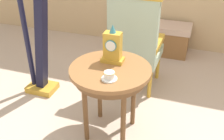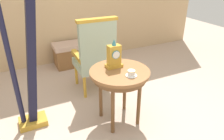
{
  "view_description": "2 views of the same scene",
  "coord_description": "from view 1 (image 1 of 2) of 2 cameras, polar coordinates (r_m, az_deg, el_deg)",
  "views": [
    {
      "loc": [
        0.62,
        -1.69,
        1.76
      ],
      "look_at": [
        -0.01,
        0.2,
        0.6
      ],
      "focal_mm": 42.33,
      "sensor_mm": 36.0,
      "label": 1
    },
    {
      "loc": [
        -1.01,
        -1.81,
        1.75
      ],
      "look_at": [
        -0.05,
        0.17,
        0.67
      ],
      "focal_mm": 34.43,
      "sensor_mm": 36.0,
      "label": 2
    }
  ],
  "objects": [
    {
      "name": "armchair",
      "position": [
        2.88,
        4.98,
        6.0
      ],
      "size": [
        0.56,
        0.54,
        1.14
      ],
      "color": "#9EB299",
      "rests_on": "ground"
    },
    {
      "name": "side_table",
      "position": [
        2.22,
        -0.37,
        -1.42
      ],
      "size": [
        0.69,
        0.69,
        0.69
      ],
      "color": "brown",
      "rests_on": "ground"
    },
    {
      "name": "window_bench",
      "position": [
        3.99,
        9.7,
        6.95
      ],
      "size": [
        0.94,
        0.4,
        0.44
      ],
      "color": "#CCA893",
      "rests_on": "ground"
    },
    {
      "name": "teacup_left",
      "position": [
        2.01,
        -0.6,
        -1.28
      ],
      "size": [
        0.12,
        0.12,
        0.07
      ],
      "color": "white",
      "rests_on": "side_table"
    },
    {
      "name": "harp",
      "position": [
        2.88,
        -15.94,
        7.21
      ],
      "size": [
        0.4,
        0.24,
        1.73
      ],
      "color": "gold",
      "rests_on": "ground"
    },
    {
      "name": "ground_plane",
      "position": [
        2.52,
        -1.25,
        -14.24
      ],
      "size": [
        10.0,
        10.0,
        0.0
      ],
      "primitive_type": "plane",
      "color": "#BCA38E"
    },
    {
      "name": "mantel_clock",
      "position": [
        2.21,
        0.14,
        4.91
      ],
      "size": [
        0.19,
        0.11,
        0.34
      ],
      "color": "gold",
      "rests_on": "side_table"
    }
  ]
}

